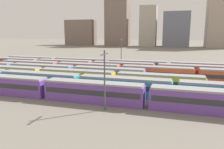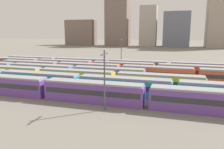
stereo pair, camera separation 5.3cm
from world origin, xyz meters
name	(u,v)px [view 2 (the right image)]	position (x,y,z in m)	size (l,w,h in m)	color
ground_plane	(21,76)	(0.00, 15.60, 0.00)	(600.00, 600.00, 0.00)	slate
train_track_0	(93,92)	(27.91, 0.00, 1.90)	(93.60, 3.06, 3.75)	#6B429E
train_track_1	(175,90)	(41.77, 5.20, 1.90)	(112.50, 3.06, 3.75)	teal
train_track_2	(76,78)	(19.66, 10.40, 1.90)	(55.80, 3.06, 3.75)	yellow
train_track_3	(42,71)	(6.88, 15.60, 1.90)	(55.80, 3.06, 3.75)	#4C70BC
train_track_4	(157,73)	(37.11, 20.80, 1.90)	(93.60, 3.06, 3.75)	#BC4C38
train_track_5	(123,68)	(26.95, 26.00, 1.90)	(93.60, 3.06, 3.75)	#BC4C38
train_track_6	(169,68)	(39.70, 31.20, 1.90)	(112.50, 3.06, 3.75)	#4C70BC
catenary_pole_0	(104,77)	(31.09, -3.29, 5.33)	(0.24, 3.20, 9.58)	#4C4C51
catenary_pole_1	(121,52)	(24.39, 34.01, 5.84)	(0.24, 3.20, 10.56)	#4C4C51
distant_building_0	(81,33)	(-46.35, 159.05, 11.61)	(27.30, 12.95, 23.21)	#7A665B
distant_building_1	(118,22)	(-9.89, 159.05, 20.89)	(19.53, 20.07, 41.77)	#7A665B
distant_building_2	(148,26)	(16.90, 159.05, 17.05)	(14.01, 12.26, 34.10)	#B2A899
distant_building_3	(176,30)	(40.27, 159.05, 14.22)	(20.84, 19.96, 28.44)	slate
distant_building_4	(224,14)	(75.52, 159.05, 26.18)	(24.78, 19.28, 52.36)	#A89989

